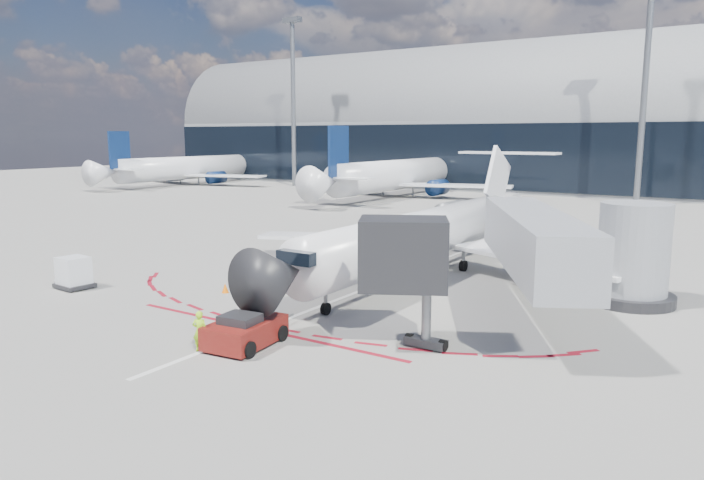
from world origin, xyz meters
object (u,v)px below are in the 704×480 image
Objects in this scene: pushback_tug at (245,331)px; ramp_worker at (200,331)px; uld_container at (74,273)px; regional_jet at (431,232)px.

ramp_worker is at bearing -130.18° from pushback_tug.
pushback_tug is 13.84m from uld_container.
regional_jet reaches higher than ramp_worker.
uld_container is (-13.70, 1.91, 0.25)m from pushback_tug.
ramp_worker is at bearing -93.76° from regional_jet.
regional_jet reaches higher than uld_container.
pushback_tug is at bearing -3.99° from uld_container.
uld_container reaches higher than ramp_worker.
ramp_worker is (-1.11, -16.92, -1.64)m from regional_jet.
uld_container is at bearing -39.52° from ramp_worker.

